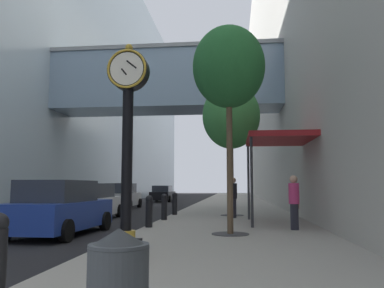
% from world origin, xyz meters
% --- Properties ---
extents(ground_plane, '(110.00, 110.00, 0.00)m').
position_xyz_m(ground_plane, '(0.00, 27.00, 0.00)').
color(ground_plane, black).
rests_on(ground_plane, ground).
extents(sidewalk_right, '(6.04, 80.00, 0.14)m').
position_xyz_m(sidewalk_right, '(3.02, 30.00, 0.07)').
color(sidewalk_right, '#9E998E').
rests_on(sidewalk_right, ground).
extents(building_block_left, '(23.40, 80.00, 24.76)m').
position_xyz_m(building_block_left, '(-12.45, 29.92, 12.34)').
color(building_block_left, '#93A8B7').
rests_on(building_block_left, ground).
extents(building_block_right, '(9.00, 80.00, 29.87)m').
position_xyz_m(building_block_right, '(10.54, 30.00, 14.93)').
color(building_block_right, '#B7B2A8').
rests_on(building_block_right, ground).
extents(street_clock, '(0.84, 0.55, 4.35)m').
position_xyz_m(street_clock, '(0.99, 5.68, 2.53)').
color(street_clock, black).
rests_on(street_clock, sidewalk_right).
extents(bollard_third, '(0.26, 0.26, 1.08)m').
position_xyz_m(bollard_third, '(0.21, 8.43, 0.71)').
color(bollard_third, black).
rests_on(bollard_third, sidewalk_right).
extents(bollard_fourth, '(0.26, 0.26, 1.08)m').
position_xyz_m(bollard_fourth, '(0.21, 11.32, 0.71)').
color(bollard_fourth, black).
rests_on(bollard_fourth, sidewalk_right).
extents(bollard_fifth, '(0.26, 0.26, 1.08)m').
position_xyz_m(bollard_fifth, '(0.21, 14.22, 0.71)').
color(bollard_fifth, black).
rests_on(bollard_fifth, sidewalk_right).
extents(bollard_sixth, '(0.26, 0.26, 1.08)m').
position_xyz_m(bollard_sixth, '(0.21, 17.11, 0.71)').
color(bollard_sixth, black).
rests_on(bollard_sixth, sidewalk_right).
extents(street_tree_near, '(2.20, 2.20, 6.29)m').
position_xyz_m(street_tree_near, '(3.00, 9.67, 5.12)').
color(street_tree_near, '#333335').
rests_on(street_tree_near, sidewalk_right).
extents(street_tree_mid_near, '(2.81, 2.81, 6.43)m').
position_xyz_m(street_tree_mid_near, '(3.00, 17.00, 4.94)').
color(street_tree_mid_near, '#333335').
rests_on(street_tree_mid_near, sidewalk_right).
extents(pedestrian_walking, '(0.44, 0.52, 1.75)m').
position_xyz_m(pedestrian_walking, '(5.05, 11.05, 1.07)').
color(pedestrian_walking, '#23232D').
rests_on(pedestrian_walking, sidewalk_right).
extents(pedestrian_by_clock, '(0.48, 0.48, 1.77)m').
position_xyz_m(pedestrian_by_clock, '(3.07, 15.59, 1.09)').
color(pedestrian_by_clock, '#23232D').
rests_on(pedestrian_by_clock, sidewalk_right).
extents(storefront_awning, '(2.40, 3.60, 3.30)m').
position_xyz_m(storefront_awning, '(4.80, 13.22, 3.28)').
color(storefront_awning, maroon).
rests_on(storefront_awning, sidewalk_right).
extents(car_black_near, '(2.02, 4.49, 1.56)m').
position_xyz_m(car_black_near, '(-3.85, 35.82, 0.76)').
color(car_black_near, black).
rests_on(car_black_near, ground).
extents(car_silver_mid, '(2.06, 4.06, 1.71)m').
position_xyz_m(car_silver_mid, '(-4.51, 24.11, 0.82)').
color(car_silver_mid, '#B7BABF').
rests_on(car_silver_mid, ground).
extents(car_white_far, '(1.97, 4.34, 1.65)m').
position_xyz_m(car_white_far, '(-3.39, 15.42, 0.80)').
color(car_white_far, silver).
rests_on(car_white_far, ground).
extents(car_blue_trailing, '(2.18, 4.46, 1.72)m').
position_xyz_m(car_blue_trailing, '(-2.36, 9.96, 0.83)').
color(car_blue_trailing, navy).
rests_on(car_blue_trailing, ground).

